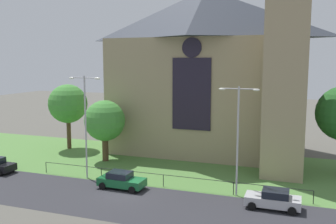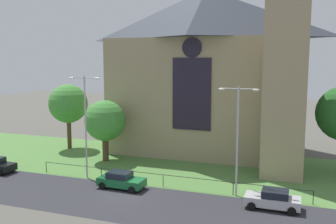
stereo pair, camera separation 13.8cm
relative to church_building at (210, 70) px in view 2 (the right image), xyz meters
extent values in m
plane|color=#56544C|center=(-3.29, -6.93, -10.27)|extent=(160.00, 160.00, 0.00)
cube|color=#2D2D33|center=(-3.29, -18.93, -10.27)|extent=(120.00, 8.00, 0.01)
cube|color=#517F3D|center=(-3.29, -8.93, -10.27)|extent=(120.00, 20.00, 0.01)
cube|color=tan|center=(-0.77, 0.63, -3.27)|extent=(22.00, 12.00, 14.00)
pyramid|color=#383D47|center=(-0.77, 0.63, 6.73)|extent=(22.00, 12.00, 6.00)
cube|color=black|center=(-0.77, -5.42, -2.57)|extent=(4.40, 0.16, 8.00)
cylinder|color=black|center=(-0.77, -5.42, 2.53)|extent=(2.20, 0.15, 2.20)
cube|color=tan|center=(9.23, -7.37, -1.27)|extent=(4.00, 4.00, 18.00)
cylinder|color=black|center=(-0.77, -14.43, -9.17)|extent=(25.60, 0.05, 0.05)
cylinder|color=black|center=(-13.57, -14.43, -9.72)|extent=(0.07, 0.07, 1.10)
cylinder|color=black|center=(-7.17, -14.43, -9.72)|extent=(0.07, 0.07, 1.10)
cylinder|color=black|center=(-0.77, -14.43, -9.72)|extent=(0.07, 0.07, 1.10)
cylinder|color=black|center=(5.63, -14.43, -9.72)|extent=(0.07, 0.07, 1.10)
cylinder|color=black|center=(12.03, -14.43, -9.72)|extent=(0.07, 0.07, 1.10)
cylinder|color=#4C3823|center=(-17.63, -4.35, -8.27)|extent=(0.54, 0.54, 4.01)
sphere|color=#428C38|center=(-17.63, -4.35, -4.39)|extent=(4.99, 4.99, 4.99)
cylinder|color=#4C3823|center=(-10.15, -8.21, -8.81)|extent=(0.70, 0.70, 2.92)
sphere|color=#428C38|center=(-10.15, -8.21, -5.62)|extent=(4.62, 4.62, 4.62)
cylinder|color=#B2B2B7|center=(-8.70, -14.53, -5.28)|extent=(0.16, 0.16, 9.99)
cylinder|color=#B2B2B7|center=(-9.40, -14.53, -0.49)|extent=(1.40, 0.10, 0.10)
cylinder|color=#B2B2B7|center=(-8.00, -14.53, -0.49)|extent=(1.40, 0.10, 0.10)
ellipsoid|color=white|center=(-10.10, -14.53, -0.54)|extent=(0.57, 0.26, 0.20)
ellipsoid|color=white|center=(-7.30, -14.53, -0.54)|extent=(0.57, 0.26, 0.20)
cylinder|color=#B2B2B7|center=(5.89, -14.53, -5.62)|extent=(0.16, 0.16, 9.30)
cylinder|color=#B2B2B7|center=(5.19, -14.53, -1.17)|extent=(1.40, 0.10, 0.10)
cylinder|color=#B2B2B7|center=(6.59, -14.53, -1.17)|extent=(1.40, 0.10, 0.10)
ellipsoid|color=white|center=(4.49, -14.53, -1.22)|extent=(0.57, 0.26, 0.20)
ellipsoid|color=white|center=(7.29, -14.53, -1.22)|extent=(0.57, 0.26, 0.20)
cylinder|color=black|center=(-17.18, -15.18, -9.95)|extent=(0.64, 0.23, 0.64)
cylinder|color=black|center=(-17.21, -16.98, -9.95)|extent=(0.64, 0.23, 0.64)
cube|color=#196033|center=(-4.11, -16.16, -9.66)|extent=(4.26, 1.94, 0.70)
cube|color=black|center=(-4.31, -16.15, -9.04)|extent=(2.05, 1.66, 0.55)
cylinder|color=black|center=(-2.61, -15.31, -9.95)|extent=(0.65, 0.24, 0.64)
cylinder|color=black|center=(-2.67, -17.11, -9.95)|extent=(0.65, 0.24, 0.64)
cylinder|color=black|center=(-5.55, -15.21, -9.95)|extent=(0.65, 0.24, 0.64)
cylinder|color=black|center=(-5.61, -17.01, -9.95)|extent=(0.65, 0.24, 0.64)
cube|color=#B7B7BC|center=(9.02, -16.43, -9.66)|extent=(4.20, 1.81, 0.70)
cube|color=black|center=(9.22, -16.43, -9.04)|extent=(2.00, 1.60, 0.55)
cylinder|color=black|center=(7.55, -17.33, -9.95)|extent=(0.64, 0.22, 0.64)
cylinder|color=black|center=(7.55, -15.53, -9.95)|extent=(0.64, 0.22, 0.64)
cylinder|color=black|center=(10.49, -17.32, -9.95)|extent=(0.64, 0.22, 0.64)
cylinder|color=black|center=(10.49, -15.52, -9.95)|extent=(0.64, 0.22, 0.64)
camera|label=1|loc=(10.86, -45.76, 1.14)|focal=40.64mm
camera|label=2|loc=(11.00, -45.72, 1.14)|focal=40.64mm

